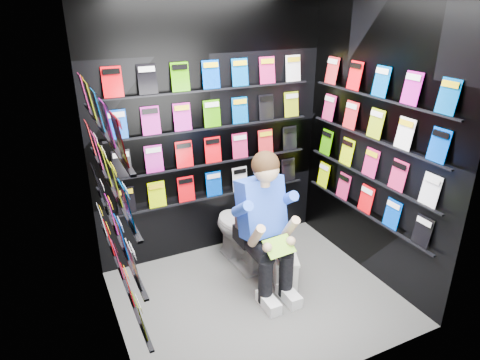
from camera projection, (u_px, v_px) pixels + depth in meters
name	position (u px, v px, depth m)	size (l,w,h in m)	color
floor	(257.00, 297.00, 3.89)	(2.40, 2.40, 0.00)	#575754
wall_back	(211.00, 132.00, 4.22)	(2.40, 0.04, 2.60)	black
wall_front	(338.00, 217.00, 2.56)	(2.40, 0.04, 2.60)	black
wall_left	(104.00, 191.00, 2.91)	(0.04, 2.00, 2.60)	black
wall_right	(376.00, 144.00, 3.87)	(0.04, 2.00, 2.60)	black
comics_back	(212.00, 132.00, 4.19)	(2.10, 0.06, 1.37)	red
comics_left	(108.00, 190.00, 2.92)	(0.06, 1.70, 1.37)	red
comics_right	(373.00, 144.00, 3.86)	(0.06, 1.70, 1.37)	red
toilet	(241.00, 230.00, 4.30)	(0.42, 0.75, 0.73)	white
longbox	(284.00, 269.00, 4.07)	(0.20, 0.37, 0.27)	silver
longbox_lid	(285.00, 255.00, 4.01)	(0.22, 0.38, 0.03)	silver
reader	(260.00, 208.00, 3.82)	(0.55, 0.80, 1.47)	blue
held_comic	(279.00, 246.00, 3.61)	(0.26, 0.01, 0.18)	#2FA259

